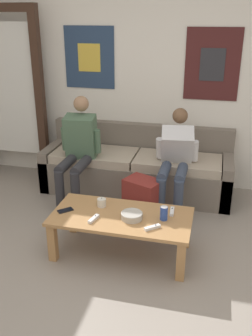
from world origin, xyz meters
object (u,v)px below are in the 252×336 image
Objects in this scene: ceramic_bowl at (132,215)px; game_controller_far_center at (94,219)px; coffee_table at (121,221)px; person_seated_teen at (175,158)px; backpack at (142,201)px; person_seated_adult at (78,148)px; game_controller_near_left at (152,227)px; pillar_candle at (102,203)px; couch at (137,169)px; cell_phone at (65,210)px; game_controller_near_right at (172,211)px; drink_can_blue at (164,213)px.

game_controller_far_center is at bearing -162.74° from ceramic_bowl.
coffee_table is 0.26m from game_controller_far_center.
person_seated_teen reaches higher than backpack.
person_seated_adult reaches higher than game_controller_far_center.
coffee_table is at bearing 152.76° from game_controller_near_left.
pillar_candle reaches higher than game_controller_far_center.
couch is 1.23m from pillar_candle.
person_seated_adult reaches higher than pillar_candle.
game_controller_near_left is 0.88× the size of game_controller_far_center.
couch is at bearing 87.60° from game_controller_far_center.
person_seated_adult is 8.30× the size of cell_phone.
drink_can_blue is at bearing -111.63° from game_controller_near_right.
person_seated_adult reaches higher than couch.
person_seated_adult is at bearing 140.81° from drink_can_blue.
couch is 17.18× the size of game_controller_near_left.
person_seated_teen is 12.02× the size of pillar_candle.
cell_phone is (-0.61, -0.00, -0.03)m from ceramic_bowl.
cell_phone is (-0.36, -1.38, 0.12)m from couch.
game_controller_near_right is (1.17, -0.77, -0.23)m from person_seated_adult.
coffee_table is at bearing -95.86° from backpack.
couch is 1.83× the size of coffee_table.
drink_can_blue is (1.12, -0.91, -0.18)m from person_seated_adult.
couch is 0.75m from backpack.
person_seated_adult is 2.55× the size of backpack.
backpack is at bearing 117.32° from drink_can_blue.
game_controller_near_right is (0.36, -0.46, 0.18)m from backpack.
game_controller_far_center is 0.31m from cell_phone.
backpack is 0.68m from ceramic_bowl.
ceramic_bowl reaches higher than coffee_table.
coffee_table is 0.27m from pillar_candle.
game_controller_near_right is (0.43, 0.15, 0.07)m from coffee_table.
game_controller_far_center is at bearing -110.03° from backpack.
cell_phone is at bearing -104.64° from couch.
game_controller_far_center is (-0.58, -0.15, -0.05)m from drink_can_blue.
person_seated_teen is 0.99m from drink_can_blue.
couch is at bearing 100.42° from ceramic_bowl.
couch is 0.81m from person_seated_adult.
pillar_candle is at bearing -176.89° from game_controller_near_right.
ceramic_bowl is at bearing -25.93° from pillar_candle.
game_controller_near_right is at bearing -84.40° from person_seated_teen.
cell_phone is at bearing -168.20° from game_controller_near_right.
person_seated_teen is 7.23× the size of game_controller_far_center.
game_controller_far_center is at bearing -146.90° from coffee_table.
game_controller_near_right is at bearing 11.80° from cell_phone.
backpack is at bearing 107.36° from game_controller_near_left.
drink_can_blue is (0.27, 0.05, 0.03)m from ceramic_bowl.
person_seated_teen is at bearing 57.49° from pillar_candle.
person_seated_teen is 7.46× the size of cell_phone.
drink_can_blue is at bearing 11.28° from ceramic_bowl.
person_seated_adult reaches higher than ceramic_bowl.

